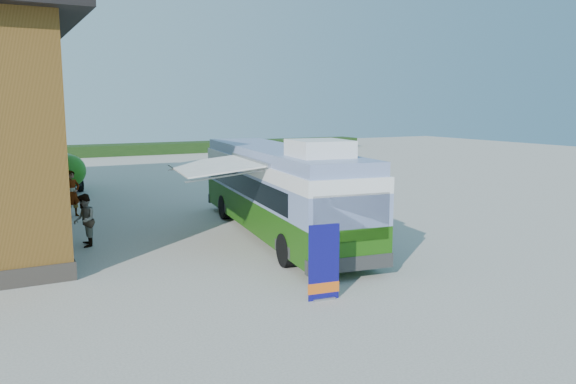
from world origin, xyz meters
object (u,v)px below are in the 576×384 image
slurry_tanker (63,168)px  person_a (72,194)px  banner (324,269)px  person_b (84,220)px  bus (278,187)px  picnic_table (270,217)px

slurry_tanker → person_a: bearing=-97.8°
banner → slurry_tanker: bearing=106.6°
person_a → person_b: 5.53m
bus → person_a: size_ratio=6.18×
bus → banner: (-2.11, -6.56, -0.97)m
slurry_tanker → picnic_table: bearing=-73.2°
picnic_table → bus: bearing=-71.7°
bus → person_b: (-6.38, 1.50, -0.85)m
bus → person_b: bus is taller
bus → picnic_table: (0.02, 0.69, -1.20)m
picnic_table → slurry_tanker: slurry_tanker is taller
person_a → slurry_tanker: 8.15m
picnic_table → person_a: (-6.08, 6.33, 0.44)m
bus → slurry_tanker: size_ratio=2.13×
person_a → person_b: size_ratio=1.11×
person_a → bus: bearing=-78.8°
picnic_table → person_b: 6.45m
picnic_table → person_a: person_a is taller
bus → person_b: 6.61m
person_b → bus: bearing=84.4°
bus → slurry_tanker: bus is taller
banner → person_a: (-3.95, 13.58, 0.22)m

